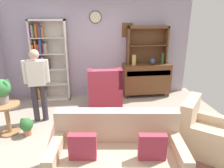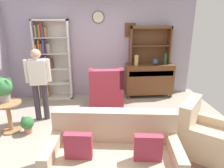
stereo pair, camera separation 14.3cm
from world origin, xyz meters
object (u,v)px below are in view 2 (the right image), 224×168
Objects in this scene: sideboard_hutch at (150,40)px; bottle_wine at (165,59)px; wingback_chair at (106,95)px; potted_plant_small at (27,124)px; vase_round at (155,62)px; plant_stand at (9,114)px; couch_floral at (113,157)px; bookshelf at (50,60)px; sideboard at (149,79)px; armchair_floral at (203,136)px; person_reading at (39,80)px; vase_tall at (136,60)px; potted_plant_large at (3,88)px.

sideboard_hutch reaches higher than bottle_wine.
wingback_chair is 3.04× the size of potted_plant_small.
vase_round is 0.28× the size of plant_stand.
vase_round reaches higher than couch_floral.
bookshelf is 1.80m from wingback_chair.
sideboard is at bearing 26.69° from plant_stand.
bookshelf is 1.62× the size of sideboard.
vase_round reaches higher than potted_plant_small.
armchair_floral is 1.75× the size of plant_stand.
bookshelf is 6.08× the size of potted_plant_small.
plant_stand is 1.78× the size of potted_plant_small.
plant_stand is at bearing -153.31° from sideboard.
bookshelf is 3.06m from bottle_wine.
bookshelf is 1.90m from plant_stand.
couch_floral is at bearing -115.74° from vase_round.
wingback_chair is (-1.37, -0.71, -0.62)m from vase_round.
person_reading is (0.16, 0.57, 0.71)m from potted_plant_small.
person_reading is at bearing -156.81° from sideboard.
person_reading is at bearing -160.97° from bottle_wine.
vase_tall is at bearing 28.55° from plant_stand.
potted_plant_large is (-3.23, -1.66, -0.67)m from sideboard_hutch.
armchair_floral is (0.66, -2.48, -0.77)m from vase_tall.
sideboard_hutch is 1.02× the size of armchair_floral.
bottle_wine is at bearing 19.03° from person_reading.
vase_tall is at bearing 39.21° from wingback_chair.
vase_tall is 3.20m from potted_plant_large.
bottle_wine is 0.65× the size of potted_plant_large.
bookshelf is 2.00× the size of wingback_chair.
wingback_chair reaches higher than couch_floral.
bookshelf is at bearing 114.62° from couch_floral.
potted_plant_small is at bearing -150.93° from vase_round.
bookshelf is at bearing 89.67° from person_reading.
plant_stand is (-3.19, -1.61, -0.13)m from sideboard.
potted_plant_small is at bearing -148.82° from sideboard.
plant_stand is (-1.95, -0.83, -0.00)m from wingback_chair.
vase_tall reaches higher than armchair_floral.
armchair_floral is 3.22m from potted_plant_small.
armchair_floral is at bearing -25.55° from person_reading.
armchair_floral is at bearing -15.14° from potted_plant_small.
bookshelf is 2.80m from vase_round.
sideboard is (2.67, -0.08, -0.56)m from bookshelf.
bottle_wine is at bearing -4.95° from vase_round.
bookshelf is 12.35× the size of vase_round.
bookshelf is at bearing 138.11° from armchair_floral.
sideboard is at bearing -90.00° from sideboard_hutch.
sideboard is 2.11× the size of plant_stand.
bottle_wine is 2.59m from armchair_floral.
vase_round is 0.16× the size of armchair_floral.
plant_stand is at bearing -151.45° from vase_tall.
sideboard_hutch reaches higher than potted_plant_small.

